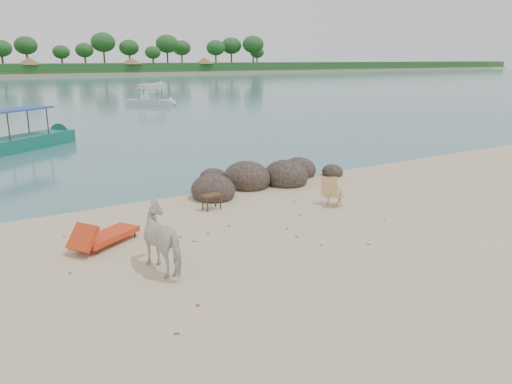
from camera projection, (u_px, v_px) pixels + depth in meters
boulders at (260, 179)px, 17.76m from camera, size 6.49×3.08×1.22m
cow at (166, 240)px, 10.55m from camera, size 0.96×1.73×1.39m
side_table at (212, 203)px, 14.87m from camera, size 0.59×0.41×0.46m
lounge_chair at (108, 233)px, 12.10m from camera, size 2.06×1.61×0.59m
deck_chair at (334, 193)px, 15.19m from camera, size 0.75×0.78×0.85m
boat_near at (18, 116)px, 24.68m from camera, size 6.47×5.25×3.33m
boat_mid at (150, 91)px, 48.76m from camera, size 4.60×4.75×2.64m
boat_far at (152, 85)px, 77.33m from camera, size 6.13×4.71×0.74m
dead_leaves at (265, 240)px, 12.49m from camera, size 8.80×7.54×0.00m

